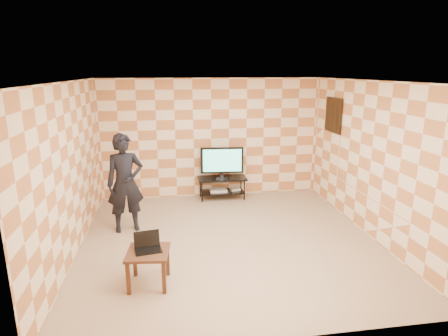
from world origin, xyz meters
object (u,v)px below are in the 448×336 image
(tv, at_px, (222,161))
(person, at_px, (125,183))
(tv_stand, at_px, (222,183))
(side_table, at_px, (148,257))

(tv, xyz_separation_m, person, (-1.97, -1.45, 0.01))
(person, bearing_deg, tv_stand, 24.40)
(tv, distance_m, person, 2.45)
(tv, distance_m, side_table, 3.72)
(tv_stand, bearing_deg, person, -143.58)
(tv_stand, xyz_separation_m, tv, (0.00, -0.00, 0.52))
(tv, xyz_separation_m, side_table, (-1.51, -3.37, -0.48))
(tv_stand, distance_m, person, 2.51)
(person, bearing_deg, tv, 24.34)
(side_table, bearing_deg, tv_stand, 65.80)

